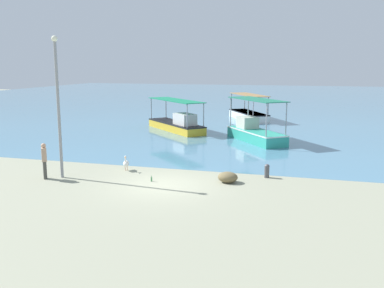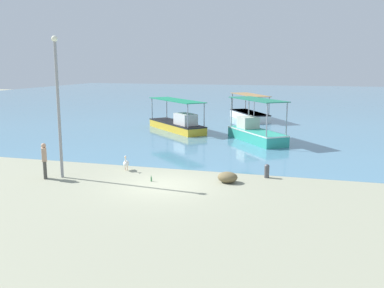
# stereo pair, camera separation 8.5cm
# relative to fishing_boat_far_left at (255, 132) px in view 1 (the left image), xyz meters

# --- Properties ---
(ground) EXTENTS (120.00, 120.00, 0.00)m
(ground) POSITION_rel_fishing_boat_far_left_xyz_m (-2.51, -12.23, -0.65)
(ground) COLOR gray
(harbor_water) EXTENTS (110.00, 90.00, 0.00)m
(harbor_water) POSITION_rel_fishing_boat_far_left_xyz_m (-2.51, 35.77, -0.65)
(harbor_water) COLOR teal
(harbor_water) RESTS_ON ground
(fishing_boat_far_left) EXTENTS (4.73, 5.48, 2.93)m
(fishing_boat_far_left) POSITION_rel_fishing_boat_far_left_xyz_m (0.00, 0.00, 0.00)
(fishing_boat_far_left) COLOR teal
(fishing_boat_far_left) RESTS_ON harbor_water
(fishing_boat_far_right) EXTENTS (4.65, 6.31, 2.43)m
(fishing_boat_far_right) POSITION_rel_fishing_boat_far_left_xyz_m (-2.09, 11.40, -0.11)
(fishing_boat_far_right) COLOR silver
(fishing_boat_far_right) RESTS_ON harbor_water
(fishing_boat_center) EXTENTS (6.09, 6.05, 2.47)m
(fishing_boat_center) POSITION_rel_fishing_boat_far_left_xyz_m (-6.59, 2.93, -0.04)
(fishing_boat_center) COLOR gold
(fishing_boat_center) RESTS_ON harbor_water
(pelican) EXTENTS (0.43, 0.79, 0.80)m
(pelican) POSITION_rel_fishing_boat_far_left_xyz_m (-5.16, -10.18, -0.27)
(pelican) COLOR #E0997A
(pelican) RESTS_ON ground
(lamp_post) EXTENTS (0.28, 0.28, 6.54)m
(lamp_post) POSITION_rel_fishing_boat_far_left_xyz_m (-7.52, -12.22, 2.99)
(lamp_post) COLOR gray
(lamp_post) RESTS_ON ground
(mooring_bollard) EXTENTS (0.24, 0.24, 0.66)m
(mooring_bollard) POSITION_rel_fishing_boat_far_left_xyz_m (1.82, -9.65, -0.30)
(mooring_bollard) COLOR #47474C
(mooring_bollard) RESTS_ON ground
(fisherman_standing) EXTENTS (0.42, 0.45, 1.69)m
(fisherman_standing) POSITION_rel_fishing_boat_far_left_xyz_m (-8.16, -12.64, 0.26)
(fisherman_standing) COLOR #42423C
(fisherman_standing) RESTS_ON ground
(net_pile) EXTENTS (0.91, 0.77, 0.49)m
(net_pile) POSITION_rel_fishing_boat_far_left_xyz_m (0.20, -10.98, -0.40)
(net_pile) COLOR brown
(net_pile) RESTS_ON ground
(glass_bottle) EXTENTS (0.07, 0.07, 0.27)m
(glass_bottle) POSITION_rel_fishing_boat_far_left_xyz_m (-3.19, -11.76, -0.54)
(glass_bottle) COLOR #3F7F4C
(glass_bottle) RESTS_ON ground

